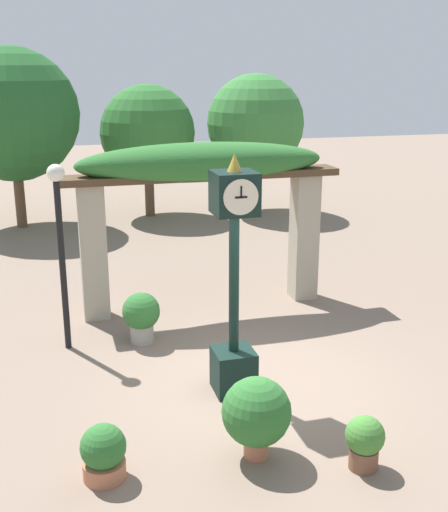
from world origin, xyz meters
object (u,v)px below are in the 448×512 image
Objects in this scene: potted_plant_far_left at (365,441)px; potted_plant_far_right at (141,315)px; potted_plant_near_right at (104,453)px; lamp_post at (60,229)px; potted_plant_near_left at (256,413)px; pedestal_clock at (234,285)px.

potted_plant_far_right is (-1.90, 4.09, 0.14)m from potted_plant_far_left.
lamp_post reaches higher than potted_plant_near_right.
potted_plant_far_left is at bearing -65.04° from potted_plant_far_right.
potted_plant_far_right is (0.94, 3.49, 0.17)m from potted_plant_near_right.
potted_plant_far_left is 4.51m from potted_plant_far_right.
potted_plant_near_left is 1.24m from potted_plant_far_left.
potted_plant_near_right is 3.62m from potted_plant_far_right.
potted_plant_far_right is at bearing 117.02° from pedestal_clock.
potted_plant_near_left is 0.33× the size of lamp_post.
potted_plant_far_right is at bearing 114.96° from potted_plant_far_left.
lamp_post reaches higher than potted_plant_near_left.
potted_plant_near_right is 3.99m from lamp_post.
potted_plant_far_left is 0.22× the size of lamp_post.
potted_plant_near_right reaches higher than potted_plant_far_left.
potted_plant_near_right is at bearing -86.14° from lamp_post.
potted_plant_near_right is (-1.93, -1.54, -1.25)m from pedestal_clock.
potted_plant_far_right is at bearing -6.11° from lamp_post.
potted_plant_far_left is at bearing -25.87° from potted_plant_near_left.
potted_plant_near_left is 3.65m from potted_plant_far_right.
potted_plant_far_right is at bearing 75.00° from potted_plant_near_right.
potted_plant_far_right is 1.90m from lamp_post.
potted_plant_far_right is at bearing 102.70° from potted_plant_near_left.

